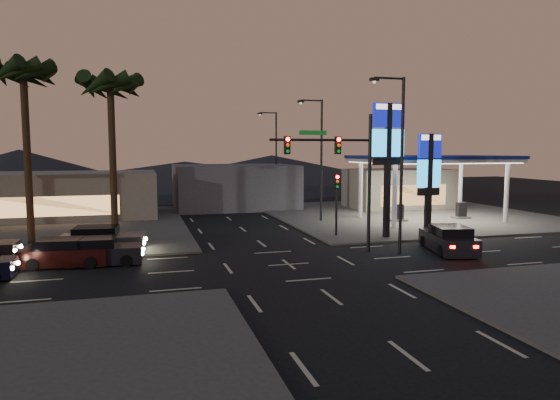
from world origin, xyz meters
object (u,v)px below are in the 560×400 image
object	(u,v)px
car_lane_a_front	(99,252)
car_lane_a_mid	(64,253)
traffic_signal_mast	(342,163)
car_lane_b_front	(101,241)
suv_station	(448,240)
gas_station	(432,160)
pylon_sign_tall	(388,143)
pylon_sign_short	(429,170)

from	to	relation	value
car_lane_a_front	car_lane_a_mid	bearing A→B (deg)	177.46
traffic_signal_mast	car_lane_a_front	world-z (taller)	traffic_signal_mast
car_lane_b_front	suv_station	xyz separation A→B (m)	(19.49, -5.04, -0.00)
traffic_signal_mast	car_lane_a_mid	world-z (taller)	traffic_signal_mast
gas_station	suv_station	size ratio (longest dim) A/B	2.43
suv_station	traffic_signal_mast	bearing A→B (deg)	166.43
traffic_signal_mast	suv_station	size ratio (longest dim) A/B	1.59
pylon_sign_tall	car_lane_a_mid	distance (m)	20.68
gas_station	pylon_sign_tall	size ratio (longest dim) A/B	1.36
gas_station	car_lane_a_front	xyz separation A→B (m)	(-25.50, -9.30, -4.43)
gas_station	car_lane_a_front	size ratio (longest dim) A/B	2.76
pylon_sign_tall	traffic_signal_mast	size ratio (longest dim) A/B	1.12
pylon_sign_tall	car_lane_a_front	bearing A→B (deg)	-171.15
gas_station	car_lane_b_front	bearing A→B (deg)	-165.86
gas_station	car_lane_a_front	bearing A→B (deg)	-159.95
car_lane_a_front	gas_station	bearing A→B (deg)	20.05
traffic_signal_mast	car_lane_a_front	xyz separation A→B (m)	(-13.25, 0.71, -4.57)
pylon_sign_tall	car_lane_a_front	distance (m)	19.10
pylon_sign_tall	suv_station	bearing A→B (deg)	-74.46
pylon_sign_short	pylon_sign_tall	bearing A→B (deg)	158.20
pylon_sign_tall	car_lane_a_mid	bearing A→B (deg)	-172.11
car_lane_a_front	car_lane_b_front	size ratio (longest dim) A/B	0.89
car_lane_b_front	car_lane_a_mid	bearing A→B (deg)	-119.68
car_lane_a_mid	suv_station	size ratio (longest dim) A/B	0.90
pylon_sign_tall	pylon_sign_short	xyz separation A→B (m)	(2.50, -1.00, -1.74)
car_lane_a_mid	car_lane_b_front	size ratio (longest dim) A/B	0.91
car_lane_a_mid	suv_station	world-z (taller)	suv_station
pylon_sign_short	car_lane_a_mid	distance (m)	22.61
gas_station	suv_station	xyz separation A→B (m)	(-6.11, -11.49, -4.35)
car_lane_a_mid	car_lane_b_front	bearing A→B (deg)	60.32
pylon_sign_short	car_lane_a_mid	world-z (taller)	pylon_sign_short
pylon_sign_tall	car_lane_b_front	world-z (taller)	pylon_sign_tall
car_lane_a_front	pylon_sign_short	bearing A→B (deg)	5.03
car_lane_a_mid	pylon_sign_tall	bearing A→B (deg)	7.89
car_lane_a_front	car_lane_b_front	bearing A→B (deg)	92.10
pylon_sign_tall	suv_station	size ratio (longest dim) A/B	1.79
suv_station	gas_station	bearing A→B (deg)	61.99
traffic_signal_mast	car_lane_b_front	world-z (taller)	traffic_signal_mast
pylon_sign_short	traffic_signal_mast	world-z (taller)	traffic_signal_mast
traffic_signal_mast	suv_station	distance (m)	7.75
traffic_signal_mast	suv_station	world-z (taller)	traffic_signal_mast
gas_station	car_lane_b_front	xyz separation A→B (m)	(-25.60, -6.45, -4.35)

